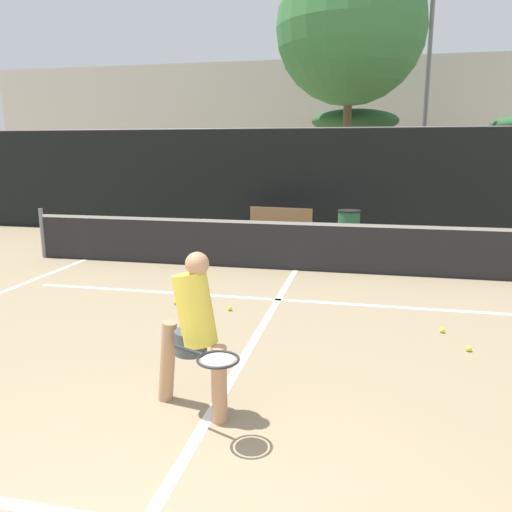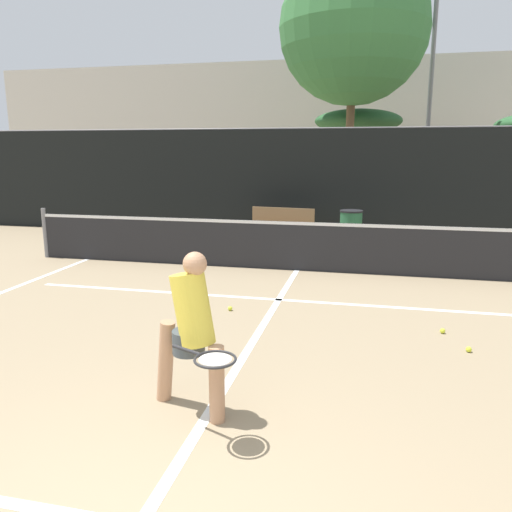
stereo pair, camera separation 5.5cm
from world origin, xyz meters
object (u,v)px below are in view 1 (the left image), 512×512
object	(u,v)px
trash_bin	(349,229)
courtside_bench	(280,224)
player_practicing	(194,328)
parked_car	(459,207)

from	to	relation	value
trash_bin	courtside_bench	bearing A→B (deg)	168.79
player_practicing	parked_car	size ratio (longest dim) A/B	0.34
player_practicing	trash_bin	xyz separation A→B (m)	(1.05, 8.09, -0.35)
parked_car	trash_bin	bearing A→B (deg)	-127.19
player_practicing	trash_bin	distance (m)	8.16
player_practicing	parked_car	bearing A→B (deg)	94.64
courtside_bench	trash_bin	distance (m)	1.76
player_practicing	parked_car	world-z (taller)	player_practicing
courtside_bench	trash_bin	size ratio (longest dim) A/B	1.87
player_practicing	courtside_bench	world-z (taller)	player_practicing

